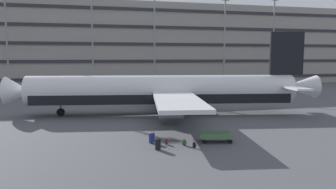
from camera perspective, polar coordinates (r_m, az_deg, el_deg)
The scene contains 14 objects.
ground_plane at distance 39.92m, azimuth -2.19°, elevation -3.58°, with size 600.00×600.00×0.00m, color #4C4C51.
terminal_structure at distance 85.06m, azimuth -8.75°, elevation 8.37°, with size 130.44×14.27×19.82m.
airliner at distance 40.08m, azimuth -0.38°, elevation 0.58°, with size 37.34×30.42×9.97m.
light_mast_left at distance 74.82m, azimuth -25.98°, elevation 11.09°, with size 1.80×0.50×24.23m.
light_mast_center_left at distance 73.23m, azimuth -12.83°, elevation 10.34°, with size 1.80×0.50×20.88m.
light_mast_center_right at distance 75.06m, azimuth -2.32°, elevation 12.65°, with size 1.80×0.50×26.61m.
light_mast_right at distance 79.89m, azimuth 9.66°, elevation 9.97°, with size 1.80×0.50×20.60m.
light_mast_far_right at distance 85.80m, azimuth 17.58°, elevation 9.69°, with size 1.80×0.50×21.12m.
suitcase_purple at distance 27.24m, azimuth -2.78°, elevation -7.41°, with size 0.50×0.43×1.04m.
suitcase_orange at distance 25.28m, azimuth -1.71°, elevation -8.47°, with size 0.47×0.46×0.98m.
backpack_black at distance 26.52m, azimuth 2.82°, elevation -8.20°, with size 0.42×0.38×0.56m.
backpack_silver at distance 25.82m, azimuth 4.55°, elevation -8.64°, with size 0.32×0.36×0.54m.
backpack_navy at distance 26.77m, azimuth -0.26°, elevation -8.07°, with size 0.27×0.35×0.55m.
baggage_cart at distance 27.80m, azimuth 8.22°, elevation -7.19°, with size 3.37×1.86×0.82m.
Camera 1 is at (-8.11, -38.46, 6.95)m, focal length 35.67 mm.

